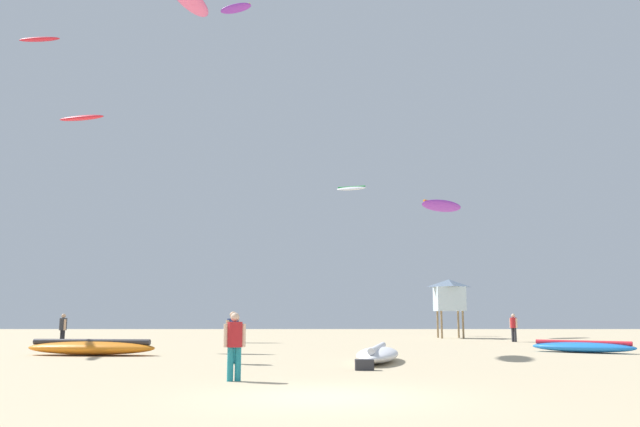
% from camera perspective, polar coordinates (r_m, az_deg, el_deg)
% --- Properties ---
extents(ground_plane, '(120.00, 120.00, 0.00)m').
position_cam_1_polar(ground_plane, '(13.35, 0.25, -16.24)').
color(ground_plane, '#C6B28C').
extents(person_foreground, '(0.55, 0.39, 1.70)m').
position_cam_1_polar(person_foreground, '(16.42, -7.88, -11.34)').
color(person_foreground, teal).
rests_on(person_foreground, ground).
extents(person_midground, '(0.43, 0.46, 1.76)m').
position_cam_1_polar(person_midground, '(22.10, -8.05, -10.66)').
color(person_midground, teal).
rests_on(person_midground, ground).
extents(person_left, '(0.38, 0.49, 1.70)m').
position_cam_1_polar(person_left, '(40.90, 16.94, -9.65)').
color(person_left, '#2D2D33').
rests_on(person_left, ground).
extents(person_right, '(0.43, 0.43, 1.69)m').
position_cam_1_polar(person_right, '(36.28, -22.37, -9.49)').
color(person_right, black).
rests_on(person_right, ground).
extents(kite_grounded_near, '(4.29, 3.45, 0.53)m').
position_cam_1_polar(kite_grounded_near, '(30.54, 22.50, -11.07)').
color(kite_grounded_near, blue).
rests_on(kite_grounded_near, ground).
extents(kite_grounded_mid, '(2.28, 5.15, 0.58)m').
position_cam_1_polar(kite_grounded_mid, '(22.68, 5.08, -12.54)').
color(kite_grounded_mid, white).
rests_on(kite_grounded_mid, ground).
extents(kite_grounded_far, '(5.55, 2.12, 0.63)m').
position_cam_1_polar(kite_grounded_far, '(28.03, -20.13, -11.31)').
color(kite_grounded_far, orange).
rests_on(kite_grounded_far, ground).
extents(lifeguard_tower, '(2.30, 2.30, 4.15)m').
position_cam_1_polar(lifeguard_tower, '(46.39, 11.45, -7.20)').
color(lifeguard_tower, '#8C704C').
rests_on(lifeguard_tower, ground).
extents(cooler_box, '(0.56, 0.36, 0.32)m').
position_cam_1_polar(cooler_box, '(19.54, 3.88, -13.48)').
color(cooler_box, '#2D2D33').
rests_on(cooler_box, ground).
extents(kite_aloft_1, '(2.68, 1.39, 0.42)m').
position_cam_1_polar(kite_aloft_1, '(35.24, -20.89, 8.09)').
color(kite_aloft_1, red).
extents(kite_aloft_2, '(4.24, 3.67, 1.05)m').
position_cam_1_polar(kite_aloft_2, '(50.55, 10.80, 0.69)').
color(kite_aloft_2, purple).
extents(kite_aloft_4, '(3.01, 1.98, 0.67)m').
position_cam_1_polar(kite_aloft_4, '(54.77, -7.77, 17.91)').
color(kite_aloft_4, purple).
extents(kite_aloft_5, '(3.39, 1.33, 0.55)m').
position_cam_1_polar(kite_aloft_5, '(55.21, -24.17, 14.19)').
color(kite_aloft_5, red).
extents(kite_aloft_6, '(2.77, 1.54, 0.59)m').
position_cam_1_polar(kite_aloft_6, '(54.96, 2.72, 2.30)').
color(kite_aloft_6, white).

